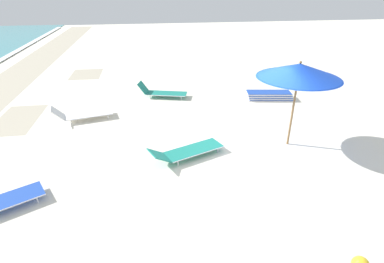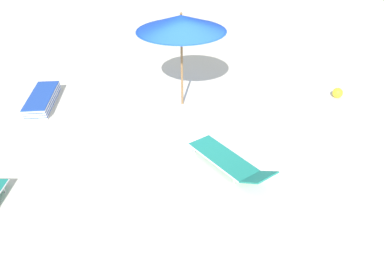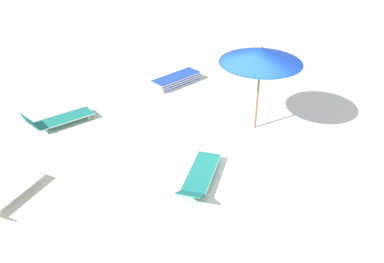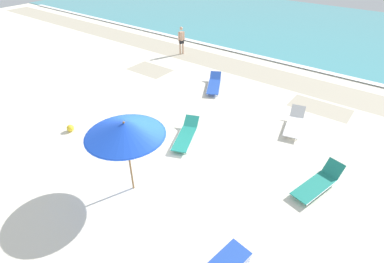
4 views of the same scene
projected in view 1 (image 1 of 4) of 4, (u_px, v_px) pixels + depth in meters
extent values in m
cube|color=silver|center=(239.00, 151.00, 8.94)|extent=(60.00, 60.00, 0.16)
cube|color=#B8AE96|center=(18.00, 119.00, 10.76)|extent=(2.71, 1.40, 0.00)
cube|color=#B8AE96|center=(86.00, 74.00, 16.02)|extent=(2.06, 1.54, 0.00)
cylinder|color=olive|center=(293.00, 109.00, 8.64)|extent=(0.06, 0.06, 2.28)
cone|color=blue|center=(299.00, 71.00, 8.13)|extent=(2.31, 2.31, 0.40)
cylinder|color=#13359C|center=(298.00, 77.00, 8.21)|extent=(2.24, 2.24, 0.01)
sphere|color=olive|center=(301.00, 62.00, 8.02)|extent=(0.07, 0.07, 0.07)
cube|color=blue|center=(270.00, 98.00, 12.59)|extent=(0.87, 1.87, 0.03)
cube|color=silver|center=(270.00, 99.00, 12.60)|extent=(0.89, 1.91, 0.04)
cube|color=blue|center=(270.00, 96.00, 12.55)|extent=(0.87, 1.87, 0.03)
cube|color=silver|center=(270.00, 97.00, 12.57)|extent=(0.89, 1.91, 0.04)
cube|color=blue|center=(269.00, 94.00, 12.51)|extent=(0.87, 1.87, 0.03)
cube|color=silver|center=(269.00, 95.00, 12.53)|extent=(0.89, 1.91, 0.04)
cube|color=blue|center=(269.00, 92.00, 12.48)|extent=(0.87, 1.87, 0.03)
cube|color=silver|center=(269.00, 93.00, 12.49)|extent=(0.89, 1.91, 0.04)
cube|color=blue|center=(0.00, 203.00, 6.46)|extent=(1.36, 1.81, 0.03)
cylinder|color=silver|center=(2.00, 210.00, 6.24)|extent=(0.85, 1.53, 0.03)
cylinder|color=silver|center=(37.00, 200.00, 6.68)|extent=(0.03, 0.03, 0.16)
cylinder|color=silver|center=(32.00, 189.00, 7.04)|extent=(0.03, 0.03, 0.16)
cube|color=#1E8475|center=(194.00, 150.00, 8.49)|extent=(1.20, 1.79, 0.03)
cylinder|color=silver|center=(200.00, 154.00, 8.26)|extent=(0.67, 1.57, 0.03)
cylinder|color=silver|center=(189.00, 145.00, 8.72)|extent=(0.67, 1.57, 0.03)
cube|color=#1E8475|center=(159.00, 156.00, 7.93)|extent=(0.72, 0.67, 0.31)
cylinder|color=silver|center=(218.00, 150.00, 8.64)|extent=(0.03, 0.03, 0.16)
cylinder|color=silver|center=(208.00, 143.00, 9.03)|extent=(0.03, 0.03, 0.16)
cylinder|color=silver|center=(178.00, 163.00, 8.03)|extent=(0.03, 0.03, 0.16)
cylinder|color=silver|center=(169.00, 155.00, 8.42)|extent=(0.03, 0.03, 0.16)
cube|color=#1E8475|center=(167.00, 93.00, 12.74)|extent=(1.03, 1.80, 0.03)
cylinder|color=silver|center=(165.00, 96.00, 12.48)|extent=(0.48, 1.65, 0.03)
cylinder|color=silver|center=(168.00, 91.00, 13.01)|extent=(0.48, 1.65, 0.03)
cube|color=#1E8475|center=(143.00, 88.00, 12.75)|extent=(0.65, 0.49, 0.46)
cylinder|color=silver|center=(181.00, 98.00, 12.49)|extent=(0.03, 0.03, 0.16)
cylinder|color=silver|center=(183.00, 94.00, 12.94)|extent=(0.03, 0.03, 0.16)
cylinder|color=silver|center=(150.00, 97.00, 12.63)|extent=(0.03, 0.03, 0.16)
cylinder|color=silver|center=(153.00, 93.00, 13.08)|extent=(0.03, 0.03, 0.16)
cube|color=white|center=(89.00, 114.00, 10.75)|extent=(0.95, 1.71, 0.03)
cylinder|color=silver|center=(90.00, 117.00, 10.50)|extent=(0.39, 1.59, 0.03)
cylinder|color=silver|center=(88.00, 111.00, 11.00)|extent=(0.39, 1.59, 0.03)
cube|color=white|center=(58.00, 113.00, 10.33)|extent=(0.65, 0.52, 0.42)
cylinder|color=silver|center=(108.00, 117.00, 10.78)|extent=(0.03, 0.03, 0.16)
cylinder|color=silver|center=(106.00, 112.00, 11.21)|extent=(0.03, 0.03, 0.16)
cylinder|color=silver|center=(71.00, 122.00, 10.37)|extent=(0.03, 0.03, 0.16)
cylinder|color=silver|center=(70.00, 117.00, 10.79)|extent=(0.03, 0.03, 0.16)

